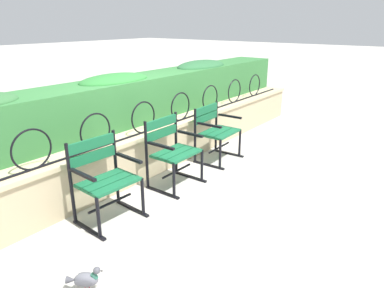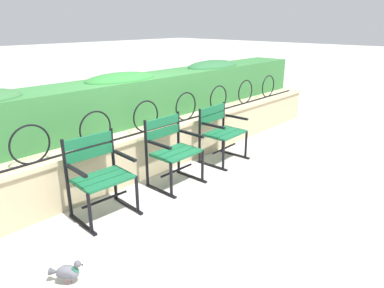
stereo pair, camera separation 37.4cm
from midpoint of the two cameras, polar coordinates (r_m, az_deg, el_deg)
name	(u,v)px [view 2 (the right image)]	position (r m, az deg, el deg)	size (l,w,h in m)	color
ground_plane	(198,187)	(4.50, 3.43, -6.97)	(60.00, 60.00, 0.00)	#BCB7AD
stone_wall	(154,148)	(4.91, -4.08, -0.75)	(7.96, 0.41, 0.61)	#C6B289
iron_arch_fence	(147,118)	(4.61, -5.00, 4.26)	(7.40, 0.02, 0.42)	black
hedge_row	(129,98)	(5.12, -8.13, 7.45)	(7.80, 0.69, 0.72)	#387A3D
park_chair_left	(99,174)	(3.79, -12.18, -4.86)	(0.63, 0.55, 0.88)	#19663D
park_chair_centre	(172,149)	(4.41, -0.87, -0.89)	(0.62, 0.53, 0.87)	#19663D
park_chair_right	(221,131)	(5.22, 6.75, 2.10)	(0.65, 0.55, 0.82)	#19663D
pigeon_near_chairs	(67,272)	(3.07, -16.21, -19.45)	(0.21, 0.26, 0.22)	slate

